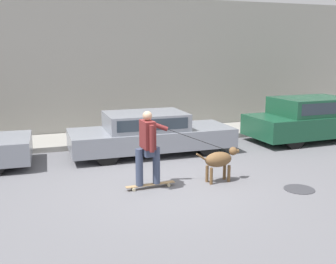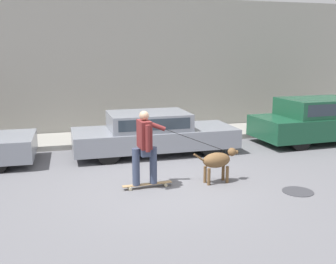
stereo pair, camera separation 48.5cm
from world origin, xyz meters
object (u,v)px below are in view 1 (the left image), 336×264
object	(u,v)px
parked_car_1	(150,133)
parked_car_2	(313,119)
skateboarder	(148,145)
dog	(220,160)

from	to	relation	value
parked_car_1	parked_car_2	world-z (taller)	parked_car_2
parked_car_1	skateboarder	distance (m)	2.93
dog	parked_car_2	bearing A→B (deg)	25.71
parked_car_1	skateboarder	world-z (taller)	skateboarder
parked_car_2	skateboarder	bearing A→B (deg)	-158.63
parked_car_2	skateboarder	world-z (taller)	skateboarder
dog	skateboarder	size ratio (longest dim) A/B	0.44
parked_car_2	dog	xyz separation A→B (m)	(-4.77, -2.86, -0.18)
dog	skateboarder	bearing A→B (deg)	171.87
dog	skateboarder	xyz separation A→B (m)	(-1.61, 0.08, 0.44)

